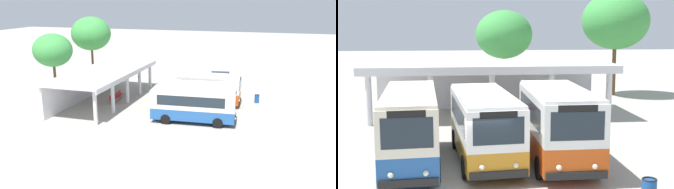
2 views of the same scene
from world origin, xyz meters
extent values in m
plane|color=#A39E93|center=(0.00, 0.00, 0.00)|extent=(180.00, 180.00, 0.00)
cylinder|color=black|center=(-1.40, -0.01, 0.45)|extent=(0.28, 0.91, 0.90)
cylinder|color=black|center=(-3.40, -0.15, 0.45)|extent=(0.28, 0.91, 0.90)
cylinder|color=black|center=(-1.73, 4.57, 0.45)|extent=(0.28, 0.91, 0.90)
cylinder|color=black|center=(-3.73, 4.43, 0.45)|extent=(0.28, 0.91, 0.90)
cube|color=#23569E|center=(-2.57, 2.21, 0.88)|extent=(2.63, 7.54, 0.99)
cube|color=beige|center=(-2.57, 2.21, 2.18)|extent=(2.63, 7.54, 1.62)
cube|color=beige|center=(-2.57, 2.21, 3.05)|extent=(2.55, 7.31, 0.12)
cube|color=black|center=(-2.30, -1.51, 0.52)|extent=(2.00, 0.24, 0.28)
cube|color=#1E2833|center=(-2.30, -1.47, 2.23)|extent=(1.72, 0.17, 1.05)
cube|color=black|center=(-2.30, -1.47, 2.87)|extent=(1.26, 0.14, 0.24)
cube|color=#1E2833|center=(-1.54, 2.39, 2.23)|extent=(0.46, 5.91, 0.89)
cube|color=#1E2833|center=(-3.61, 2.24, 2.23)|extent=(0.46, 5.91, 0.89)
sphere|color=#EAEACC|center=(-1.72, -1.46, 0.83)|extent=(0.20, 0.20, 0.20)
sphere|color=#EAEACC|center=(-2.88, -1.55, 0.83)|extent=(0.20, 0.20, 0.20)
cylinder|color=black|center=(1.74, 0.50, 0.45)|extent=(0.30, 0.92, 0.90)
cylinder|color=black|center=(-0.39, 0.31, 0.45)|extent=(0.30, 0.92, 0.90)
cylinder|color=black|center=(1.34, 4.89, 0.45)|extent=(0.30, 0.92, 0.90)
cylinder|color=black|center=(-0.79, 4.69, 0.45)|extent=(0.30, 0.92, 0.90)
cube|color=orange|center=(0.47, 2.60, 0.84)|extent=(2.87, 7.27, 0.91)
cube|color=white|center=(0.47, 2.60, 2.05)|extent=(2.87, 7.27, 1.51)
cube|color=white|center=(0.47, 2.60, 2.86)|extent=(2.79, 7.05, 0.12)
cube|color=black|center=(0.80, -0.97, 0.52)|extent=(2.13, 0.29, 0.28)
cube|color=#1E2833|center=(0.79, -0.92, 2.10)|extent=(1.83, 0.22, 0.98)
cube|color=black|center=(0.79, -0.92, 2.68)|extent=(1.34, 0.17, 0.24)
cube|color=#1E2833|center=(1.57, 2.80, 2.10)|extent=(0.56, 5.66, 0.83)
cube|color=#1E2833|center=(-0.64, 2.60, 2.10)|extent=(0.56, 5.66, 0.83)
sphere|color=#EAEACC|center=(1.41, -0.90, 0.83)|extent=(0.20, 0.20, 0.20)
sphere|color=#EAEACC|center=(0.18, -1.01, 0.83)|extent=(0.20, 0.20, 0.20)
cylinder|color=black|center=(4.64, -0.08, 0.45)|extent=(0.22, 0.90, 0.90)
cylinder|color=black|center=(2.39, -0.08, 0.45)|extent=(0.22, 0.90, 0.90)
cylinder|color=black|center=(4.63, 3.92, 0.45)|extent=(0.22, 0.90, 0.90)
cylinder|color=black|center=(2.39, 3.92, 0.45)|extent=(0.22, 0.90, 0.90)
cube|color=#D14C14|center=(3.51, 1.92, 0.92)|extent=(2.35, 6.44, 1.07)
cube|color=white|center=(3.51, 1.92, 2.24)|extent=(2.35, 6.44, 1.58)
cube|color=white|center=(3.51, 1.92, 3.09)|extent=(2.28, 6.25, 0.12)
cube|color=black|center=(3.52, -1.33, 0.52)|extent=(2.23, 0.10, 0.28)
cube|color=#1E2833|center=(3.52, -1.29, 2.29)|extent=(1.92, 0.05, 1.03)
cube|color=black|center=(3.52, -1.29, 2.91)|extent=(1.41, 0.05, 0.24)
cube|color=#1E2833|center=(4.67, 2.02, 2.29)|extent=(0.05, 5.15, 0.87)
cube|color=#1E2833|center=(2.35, 2.02, 2.29)|extent=(0.05, 5.15, 0.87)
sphere|color=#EAEACC|center=(4.16, -1.32, 0.83)|extent=(0.20, 0.20, 0.20)
sphere|color=#EAEACC|center=(2.87, -1.32, 0.83)|extent=(0.20, 0.20, 0.20)
cylinder|color=silver|center=(-5.72, 10.23, 1.60)|extent=(0.36, 0.36, 3.20)
cylinder|color=silver|center=(-2.16, 10.23, 1.60)|extent=(0.36, 0.36, 3.20)
cylinder|color=silver|center=(1.39, 10.23, 1.60)|extent=(0.36, 0.36, 3.20)
cylinder|color=silver|center=(4.94, 10.23, 1.60)|extent=(0.36, 0.36, 3.20)
cylinder|color=silver|center=(8.49, 10.23, 1.60)|extent=(0.36, 0.36, 3.20)
cube|color=silver|center=(1.39, 15.39, 1.60)|extent=(15.01, 0.20, 3.20)
cube|color=silver|center=(1.39, 12.71, 3.30)|extent=(15.51, 6.06, 0.20)
cube|color=silver|center=(1.39, 9.73, 3.06)|extent=(15.51, 0.10, 0.28)
cylinder|color=slate|center=(0.84, 11.53, 0.22)|extent=(0.03, 0.03, 0.44)
cylinder|color=slate|center=(0.49, 11.52, 0.22)|extent=(0.03, 0.03, 0.44)
cylinder|color=slate|center=(0.83, 11.89, 0.22)|extent=(0.03, 0.03, 0.44)
cylinder|color=slate|center=(0.48, 11.88, 0.22)|extent=(0.03, 0.03, 0.44)
cube|color=#B21E1E|center=(0.66, 11.70, 0.46)|extent=(0.45, 0.45, 0.04)
cube|color=#B21E1E|center=(0.66, 11.90, 0.66)|extent=(0.44, 0.05, 0.40)
cylinder|color=slate|center=(1.47, 11.54, 0.22)|extent=(0.03, 0.03, 0.44)
cylinder|color=slate|center=(1.11, 11.53, 0.22)|extent=(0.03, 0.03, 0.44)
cylinder|color=slate|center=(1.45, 11.89, 0.22)|extent=(0.03, 0.03, 0.44)
cylinder|color=slate|center=(1.10, 11.88, 0.22)|extent=(0.03, 0.03, 0.44)
cube|color=#B21E1E|center=(1.28, 11.71, 0.46)|extent=(0.45, 0.45, 0.04)
cube|color=#B21E1E|center=(1.28, 11.91, 0.66)|extent=(0.44, 0.05, 0.40)
cylinder|color=slate|center=(2.09, 11.44, 0.22)|extent=(0.03, 0.03, 0.44)
cylinder|color=slate|center=(1.73, 11.43, 0.22)|extent=(0.03, 0.03, 0.44)
cylinder|color=slate|center=(2.08, 11.79, 0.22)|extent=(0.03, 0.03, 0.44)
cylinder|color=slate|center=(1.72, 11.78, 0.22)|extent=(0.03, 0.03, 0.44)
cube|color=#B21E1E|center=(1.90, 11.61, 0.46)|extent=(0.45, 0.45, 0.04)
cube|color=#B21E1E|center=(1.90, 11.81, 0.66)|extent=(0.44, 0.05, 0.40)
cylinder|color=slate|center=(2.71, 11.54, 0.22)|extent=(0.03, 0.03, 0.44)
cylinder|color=slate|center=(2.36, 11.53, 0.22)|extent=(0.03, 0.03, 0.44)
cylinder|color=slate|center=(2.70, 11.89, 0.22)|extent=(0.03, 0.03, 0.44)
cylinder|color=slate|center=(2.34, 11.88, 0.22)|extent=(0.03, 0.03, 0.44)
cube|color=#B21E1E|center=(2.53, 11.71, 0.46)|extent=(0.45, 0.45, 0.04)
cube|color=#B21E1E|center=(2.52, 11.91, 0.66)|extent=(0.44, 0.05, 0.40)
cylinder|color=slate|center=(3.33, 11.57, 0.22)|extent=(0.03, 0.03, 0.44)
cylinder|color=slate|center=(2.98, 11.56, 0.22)|extent=(0.03, 0.03, 0.44)
cylinder|color=slate|center=(3.32, 11.93, 0.22)|extent=(0.03, 0.03, 0.44)
cylinder|color=slate|center=(2.96, 11.91, 0.22)|extent=(0.03, 0.03, 0.44)
cube|color=#B21E1E|center=(3.15, 11.74, 0.46)|extent=(0.45, 0.45, 0.04)
cube|color=#B21E1E|center=(3.14, 11.94, 0.66)|extent=(0.44, 0.05, 0.40)
cylinder|color=brown|center=(3.11, 20.19, 1.67)|extent=(0.32, 0.32, 3.34)
ellipsoid|color=green|center=(3.11, 20.19, 5.03)|extent=(4.51, 4.51, 3.84)
cylinder|color=brown|center=(12.21, 20.16, 2.04)|extent=(0.32, 0.32, 4.07)
ellipsoid|color=green|center=(12.21, 20.16, 6.12)|extent=(5.46, 5.46, 4.64)
torus|color=black|center=(5.47, -2.95, 0.87)|extent=(0.49, 0.49, 0.06)
camera|label=1|loc=(-31.90, -4.30, 10.73)|focal=37.66mm
camera|label=2|loc=(-0.60, -16.60, 5.77)|focal=49.30mm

